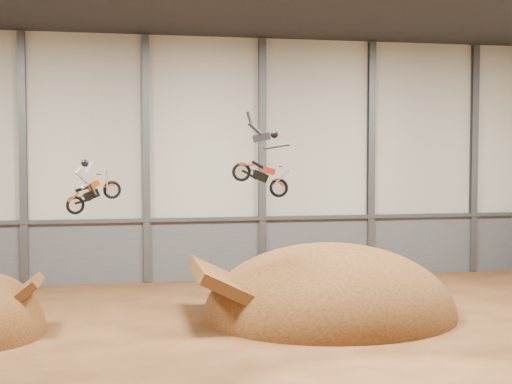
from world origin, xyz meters
TOP-DOWN VIEW (x-y plane):
  - floor at (0.00, 0.00)m, footprint 40.00×40.00m
  - back_wall at (0.00, 15.00)m, footprint 40.00×0.10m
  - lower_band_back at (0.00, 14.90)m, footprint 39.80×0.18m
  - steel_rail at (0.00, 14.75)m, footprint 39.80×0.35m
  - steel_column_1 at (-10.00, 14.80)m, footprint 0.40×0.36m
  - steel_column_2 at (-3.33, 14.80)m, footprint 0.40×0.36m
  - steel_column_3 at (3.33, 14.80)m, footprint 0.40×0.36m
  - steel_column_4 at (10.00, 14.80)m, footprint 0.40×0.36m
  - steel_column_5 at (16.67, 14.80)m, footprint 0.40×0.36m
  - landing_ramp at (4.38, 4.60)m, footprint 11.41×10.10m
  - fmx_rider_a at (-5.71, 3.09)m, footprint 3.00×1.53m
  - fmx_rider_b at (0.62, 2.43)m, footprint 4.09×1.33m

SIDE VIEW (x-z plane):
  - floor at x=0.00m, z-range 0.00..0.00m
  - landing_ramp at x=4.38m, z-range -3.29..3.29m
  - lower_band_back at x=0.00m, z-range 0.00..3.50m
  - steel_rail at x=0.00m, z-range 3.45..3.65m
  - fmx_rider_a at x=-5.71m, z-range 4.88..7.63m
  - back_wall at x=0.00m, z-range 0.00..14.00m
  - steel_column_1 at x=-10.00m, z-range 0.05..13.95m
  - steel_column_2 at x=-3.33m, z-range 0.05..13.95m
  - steel_column_3 at x=3.33m, z-range 0.05..13.95m
  - steel_column_4 at x=10.00m, z-range 0.05..13.95m
  - steel_column_5 at x=16.67m, z-range 0.05..13.95m
  - fmx_rider_b at x=0.62m, z-range 5.37..9.14m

